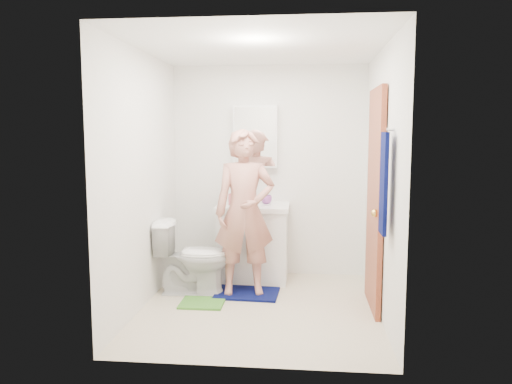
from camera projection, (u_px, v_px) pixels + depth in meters
floor at (259, 309)px, 4.71m from camera, size 2.20×2.40×0.02m
ceiling at (259, 46)px, 4.42m from camera, size 2.20×2.40×0.02m
wall_back at (269, 171)px, 5.76m from camera, size 2.20×0.02×2.40m
wall_front at (243, 199)px, 3.37m from camera, size 2.20×0.02×2.40m
wall_left at (141, 180)px, 4.67m from camera, size 0.02×2.40×2.40m
wall_right at (383, 183)px, 4.45m from camera, size 0.02×2.40×2.40m
vanity_cabinet at (253, 245)px, 5.58m from camera, size 0.75×0.55×0.80m
countertop at (253, 207)px, 5.52m from camera, size 0.79×0.59×0.05m
sink_basin at (253, 206)px, 5.52m from camera, size 0.40×0.40×0.03m
faucet at (255, 197)px, 5.69m from camera, size 0.03×0.03×0.12m
medicine_cabinet at (255, 137)px, 5.65m from camera, size 0.50×0.12×0.70m
mirror_panel at (255, 137)px, 5.59m from camera, size 0.46×0.01×0.66m
door at (375, 200)px, 4.63m from camera, size 0.05×0.80×2.05m
door_knob at (375, 213)px, 4.32m from camera, size 0.07×0.07×0.07m
towel at (384, 184)px, 3.89m from camera, size 0.03×0.24×0.80m
towel_hook at (391, 129)px, 3.84m from camera, size 0.06×0.02×0.02m
toilet at (193, 257)px, 5.12m from camera, size 0.77×0.47×0.76m
bath_mat at (247, 293)px, 5.10m from camera, size 0.66×0.48×0.02m
green_rug at (202, 303)px, 4.81m from camera, size 0.42×0.35×0.02m
soap_dispenser at (233, 197)px, 5.51m from camera, size 0.11×0.11×0.18m
toothbrush_cup at (266, 200)px, 5.58m from camera, size 0.16×0.16×0.10m
man at (245, 212)px, 5.00m from camera, size 0.67×0.50×1.66m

